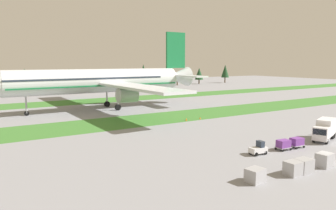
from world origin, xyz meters
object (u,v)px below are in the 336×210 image
Objects in this scene: cargo_dolly_second at (297,142)px; uld_container_1 at (304,165)px; cargo_dolly_lead at (283,144)px; taxiway_marker_0 at (186,119)px; airliner at (104,81)px; ground_crew_marshaller at (319,130)px; baggage_tug at (259,149)px; uld_container_3 at (324,160)px; uld_container_0 at (255,175)px; catering_truck at (325,129)px; uld_container_2 at (293,168)px; taxiway_marker_1 at (200,118)px.

cargo_dolly_second is 1.15× the size of uld_container_1.
cargo_dolly_second is at bearing -90.00° from cargo_dolly_lead.
airliner is at bearing 109.84° from taxiway_marker_0.
ground_crew_marshaller is 27.59m from taxiway_marker_0.
uld_container_1 reaches higher than cargo_dolly_lead.
baggage_tug reaches higher than uld_container_3.
taxiway_marker_0 is at bearing 0.99° from cargo_dolly_lead.
uld_container_0 is 7.50m from uld_container_1.
cargo_dolly_lead is at bearing 90.00° from cargo_dolly_second.
baggage_tug is 0.37× the size of catering_truck.
cargo_dolly_second is 1.32× the size of ground_crew_marshaller.
baggage_tug is at bearing 82.73° from uld_container_1.
cargo_dolly_second is 11.60m from ground_crew_marshaller.
cargo_dolly_lead is 1.15× the size of uld_container_3.
uld_container_0 is at bearing 116.18° from cargo_dolly_second.
uld_container_0 is at bearing 171.86° from uld_container_2.
taxiway_marker_1 is at bearing -16.90° from baggage_tug.
taxiway_marker_0 is at bearing -161.14° from airliner.
catering_truck reaches higher than uld_container_1.
uld_container_2 is at bearing 128.58° from cargo_dolly_second.
uld_container_2 is 36.60m from taxiway_marker_0.
uld_container_2 is at bearing 65.95° from ground_crew_marshaller.
baggage_tug is 29.31m from taxiway_marker_1.
taxiway_marker_0 is at bearing 66.61° from uld_container_0.
cargo_dolly_lead is 27.74m from taxiway_marker_0.
taxiway_marker_0 is 1.34× the size of taxiway_marker_1.
uld_container_2 is (-7.95, -7.68, -0.09)m from cargo_dolly_lead.
catering_truck is 20.67m from uld_container_2.
ground_crew_marshaller is 0.87× the size of uld_container_0.
airliner is at bearing 7.36° from baggage_tug.
uld_container_1 is (-6.04, -7.73, -0.08)m from cargo_dolly_lead.
airliner is at bearing 90.22° from uld_container_2.
cargo_dolly_lead is (5.01, -0.35, 0.10)m from baggage_tug.
cargo_dolly_lead is at bearing -172.43° from airliner.
uld_container_3 is at bearing -175.29° from airliner.
uld_container_2 is at bearing 178.66° from uld_container_3.
uld_container_0 is 4.40× the size of taxiway_marker_1.
catering_truck is 3.66× the size of uld_container_3.
ground_crew_marshaller is 2.86× the size of taxiway_marker_0.
baggage_tug reaches higher than taxiway_marker_1.
ground_crew_marshaller is (14.00, 3.13, 0.03)m from cargo_dolly_lead.
cargo_dolly_lead is 1.15× the size of uld_container_0.
uld_container_0 is (-16.39, -6.68, -0.14)m from cargo_dolly_second.
uld_container_3 is (-1.98, -7.82, -0.04)m from cargo_dolly_lead.
uld_container_1 is 37.28m from taxiway_marker_1.
taxiway_marker_1 is at bearing 61.32° from uld_container_0.
baggage_tug reaches higher than cargo_dolly_lead.
uld_container_3 is at bearing -1.34° from uld_container_2.
cargo_dolly_second is at bearing 22.18° from uld_container_0.
airliner is 26.65× the size of baggage_tug.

